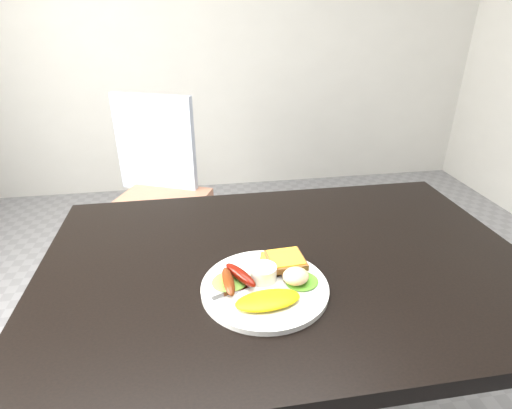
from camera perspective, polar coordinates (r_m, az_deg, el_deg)
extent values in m
cube|color=silver|center=(3.06, -5.95, 26.94)|extent=(4.00, 0.04, 2.70)
cube|color=black|center=(1.01, 4.42, -8.63)|extent=(1.20, 0.80, 0.04)
cube|color=#B6775C|center=(1.99, -13.76, -0.08)|extent=(0.55, 0.55, 0.05)
imported|color=#264F79|center=(1.35, -12.11, 4.61)|extent=(0.68, 0.54, 1.65)
cylinder|color=white|center=(0.90, 1.25, -11.80)|extent=(0.28, 0.28, 0.01)
ellipsoid|color=#488525|center=(0.90, -3.69, -10.85)|extent=(0.10, 0.10, 0.01)
ellipsoid|color=#2B991D|center=(0.90, 6.58, -10.86)|extent=(0.10, 0.09, 0.01)
ellipsoid|color=#DABE0F|center=(0.84, 1.71, -13.50)|extent=(0.14, 0.08, 0.02)
ellipsoid|color=#61280B|center=(0.87, -3.98, -10.88)|extent=(0.03, 0.10, 0.02)
ellipsoid|color=#5B0F0A|center=(0.89, -2.25, -10.01)|extent=(0.07, 0.10, 0.03)
cylinder|color=white|center=(0.90, 1.07, -9.79)|extent=(0.07, 0.07, 0.03)
cube|color=#996521|center=(0.95, 2.56, -8.27)|extent=(0.08, 0.08, 0.01)
cube|color=brown|center=(0.94, 4.28, -7.96)|extent=(0.09, 0.09, 0.01)
ellipsoid|color=#FAE5A8|center=(0.88, 5.71, -10.14)|extent=(0.07, 0.07, 0.03)
cube|color=#ADAFB7|center=(0.89, -1.25, -11.67)|extent=(0.16, 0.07, 0.00)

